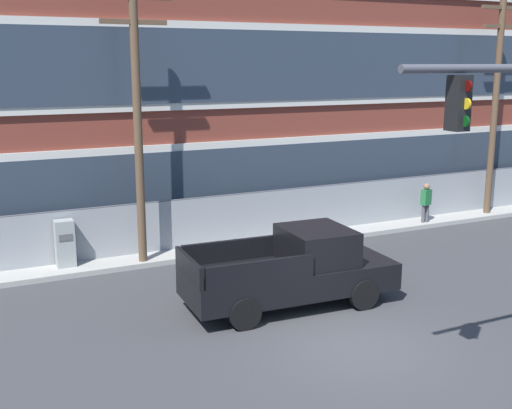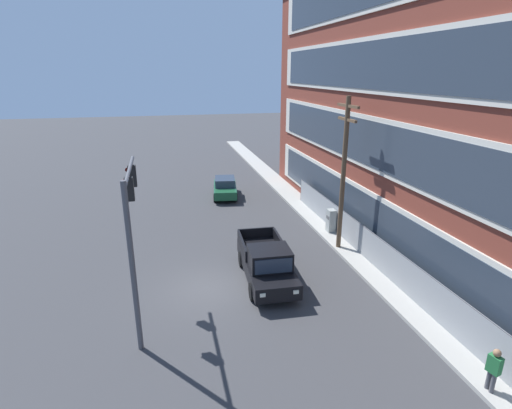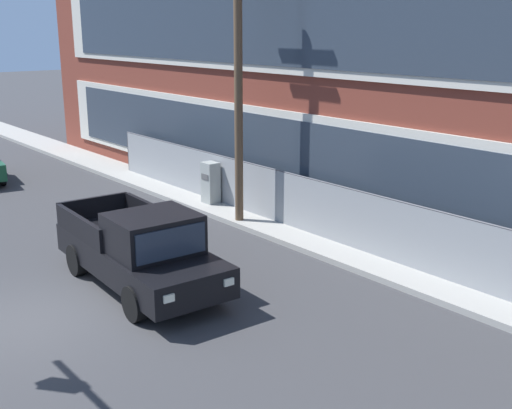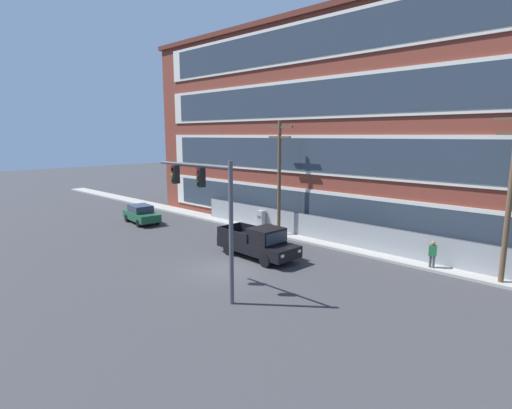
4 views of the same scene
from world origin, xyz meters
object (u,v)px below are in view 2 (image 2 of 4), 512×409
at_px(pickup_truck_black, 267,263).
at_px(pedestrian_near_cabinet, 494,369).
at_px(sedan_dark_green, 225,187).
at_px(traffic_signal_mast, 131,220).
at_px(utility_pole_near_corner, 344,169).
at_px(electrical_cabinet, 331,222).

xyz_separation_m(pickup_truck_black, pedestrian_near_cabinet, (8.61, 5.02, 0.02)).
distance_m(pickup_truck_black, sedan_dark_green, 14.16).
bearing_deg(pedestrian_near_cabinet, pickup_truck_black, -149.77).
height_order(traffic_signal_mast, pedestrian_near_cabinet, traffic_signal_mast).
height_order(utility_pole_near_corner, pedestrian_near_cabinet, utility_pole_near_corner).
bearing_deg(sedan_dark_green, pedestrian_near_cabinet, 11.81).
bearing_deg(traffic_signal_mast, electrical_cabinet, 122.48).
xyz_separation_m(traffic_signal_mast, utility_pole_near_corner, (-4.91, 10.78, 0.19)).
bearing_deg(pickup_truck_black, sedan_dark_green, 178.96).
distance_m(pickup_truck_black, pedestrian_near_cabinet, 9.96).
bearing_deg(pickup_truck_black, utility_pole_near_corner, 117.80).
distance_m(traffic_signal_mast, sedan_dark_green, 17.92).
height_order(traffic_signal_mast, sedan_dark_green, traffic_signal_mast).
xyz_separation_m(pickup_truck_black, utility_pole_near_corner, (-2.62, 4.97, 3.77)).
bearing_deg(utility_pole_near_corner, sedan_dark_green, -157.75).
height_order(traffic_signal_mast, electrical_cabinet, traffic_signal_mast).
xyz_separation_m(utility_pole_near_corner, pedestrian_near_cabinet, (11.23, 0.04, -3.75)).
distance_m(traffic_signal_mast, pickup_truck_black, 7.19).
relative_size(utility_pole_near_corner, electrical_cabinet, 5.38).
bearing_deg(sedan_dark_green, electrical_cabinet, 29.34).
bearing_deg(sedan_dark_green, pickup_truck_black, -1.04).
distance_m(utility_pole_near_corner, electrical_cabinet, 4.56).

